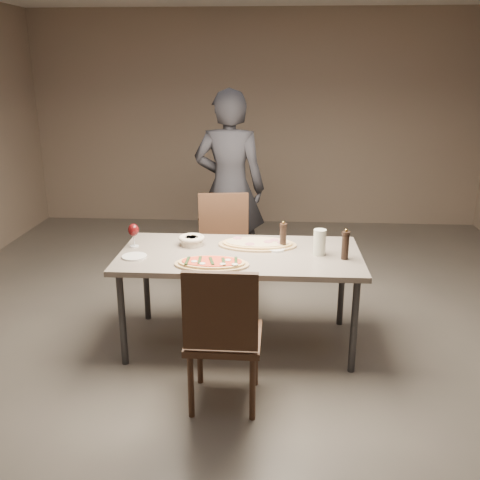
# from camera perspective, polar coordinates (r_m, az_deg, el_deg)

# --- Properties ---
(room) EXTENTS (7.00, 7.00, 7.00)m
(room) POSITION_cam_1_polar(r_m,az_deg,el_deg) (3.83, -0.00, 7.85)
(room) COLOR #5E5850
(room) RESTS_ON ground
(dining_table) EXTENTS (1.80, 0.90, 0.75)m
(dining_table) POSITION_cam_1_polar(r_m,az_deg,el_deg) (4.01, -0.00, -2.13)
(dining_table) COLOR gray
(dining_table) RESTS_ON ground
(zucchini_pizza) EXTENTS (0.53, 0.29, 0.05)m
(zucchini_pizza) POSITION_cam_1_polar(r_m,az_deg,el_deg) (3.74, -3.02, -2.49)
(zucchini_pizza) COLOR tan
(zucchini_pizza) RESTS_ON dining_table
(ham_pizza) EXTENTS (0.61, 0.34, 0.04)m
(ham_pizza) POSITION_cam_1_polar(r_m,az_deg,el_deg) (4.15, 1.88, -0.41)
(ham_pizza) COLOR tan
(ham_pizza) RESTS_ON dining_table
(bread_basket) EXTENTS (0.20, 0.20, 0.07)m
(bread_basket) POSITION_cam_1_polar(r_m,az_deg,el_deg) (4.17, -5.17, 0.03)
(bread_basket) COLOR beige
(bread_basket) RESTS_ON dining_table
(oil_dish) EXTENTS (0.13, 0.13, 0.02)m
(oil_dish) POSITION_cam_1_polar(r_m,az_deg,el_deg) (4.06, 3.87, -0.99)
(oil_dish) COLOR white
(oil_dish) RESTS_ON dining_table
(pepper_mill_left) EXTENTS (0.06, 0.06, 0.22)m
(pepper_mill_left) POSITION_cam_1_polar(r_m,az_deg,el_deg) (4.08, 4.62, 0.48)
(pepper_mill_left) COLOR black
(pepper_mill_left) RESTS_ON dining_table
(pepper_mill_right) EXTENTS (0.06, 0.06, 0.23)m
(pepper_mill_right) POSITION_cam_1_polar(r_m,az_deg,el_deg) (3.90, 11.17, -0.51)
(pepper_mill_right) COLOR black
(pepper_mill_right) RESTS_ON dining_table
(carafe) EXTENTS (0.09, 0.09, 0.19)m
(carafe) POSITION_cam_1_polar(r_m,az_deg,el_deg) (3.97, 8.48, -0.24)
(carafe) COLOR silver
(carafe) RESTS_ON dining_table
(wine_glass) EXTENTS (0.08, 0.08, 0.18)m
(wine_glass) POSITION_cam_1_polar(r_m,az_deg,el_deg) (4.17, -11.30, 0.98)
(wine_glass) COLOR silver
(wine_glass) RESTS_ON dining_table
(side_plate) EXTENTS (0.18, 0.18, 0.01)m
(side_plate) POSITION_cam_1_polar(r_m,az_deg,el_deg) (3.97, -11.20, -1.74)
(side_plate) COLOR white
(side_plate) RESTS_ON dining_table
(chair_near) EXTENTS (0.47, 0.47, 0.98)m
(chair_near) POSITION_cam_1_polar(r_m,az_deg,el_deg) (3.29, -1.86, -9.68)
(chair_near) COLOR #3B2519
(chair_near) RESTS_ON ground
(chair_far) EXTENTS (0.53, 0.53, 1.00)m
(chair_far) POSITION_cam_1_polar(r_m,az_deg,el_deg) (4.80, -1.68, -0.43)
(chair_far) COLOR #3B2519
(chair_far) RESTS_ON ground
(diner) EXTENTS (0.73, 0.52, 1.90)m
(diner) POSITION_cam_1_polar(r_m,az_deg,el_deg) (5.22, -1.11, 5.53)
(diner) COLOR black
(diner) RESTS_ON ground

